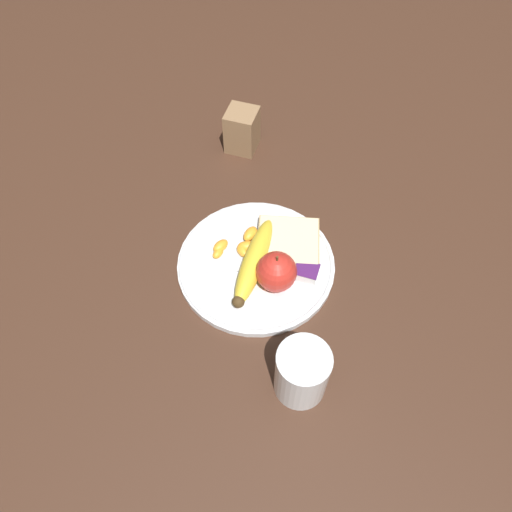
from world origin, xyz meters
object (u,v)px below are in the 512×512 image
juice_glass (302,373)px  banana (254,262)px  plate (256,264)px  bread_slice (288,243)px  condiment_caddy (242,130)px  apple (276,272)px  jam_packet (306,273)px  fork (254,268)px

juice_glass → banana: bearing=-53.7°
plate → juice_glass: bearing=124.7°
bread_slice → condiment_caddy: 0.28m
banana → condiment_caddy: condiment_caddy is taller
apple → jam_packet: bearing=-147.8°
bread_slice → apple: bearing=90.8°
jam_packet → condiment_caddy: 0.35m
plate → fork: (-0.00, 0.01, 0.01)m
plate → fork: 0.01m
juice_glass → jam_packet: 0.19m
fork → condiment_caddy: (0.12, -0.29, 0.03)m
banana → apple: bearing=158.1°
plate → condiment_caddy: condiment_caddy is taller
bread_slice → fork: bread_slice is taller
apple → fork: 0.06m
plate → juice_glass: size_ratio=2.74×
juice_glass → jam_packet: size_ratio=2.52×
bread_slice → fork: size_ratio=0.68×
fork → jam_packet: (-0.09, -0.01, 0.01)m
plate → juice_glass: (-0.13, 0.18, 0.04)m
apple → banana: bearing=-21.9°
condiment_caddy → fork: bearing=112.3°
juice_glass → banana: 0.22m
juice_glass → condiment_caddy: size_ratio=1.12×
plate → jam_packet: bearing=179.8°
condiment_caddy → plate: bearing=113.2°
apple → bread_slice: apple is taller
plate → banana: (-0.00, 0.01, 0.02)m
plate → apple: bearing=147.0°
fork → condiment_caddy: size_ratio=2.12×
apple → jam_packet: (-0.05, -0.03, -0.02)m
juice_glass → apple: juice_glass is taller
apple → bread_slice: 0.08m
juice_glass → bread_slice: size_ratio=0.77×
apple → fork: bearing=-19.7°
juice_glass → jam_packet: juice_glass is taller
jam_packet → condiment_caddy: (0.21, -0.28, 0.02)m
apple → banana: apple is taller
fork → jam_packet: bearing=-12.6°
apple → bread_slice: (0.00, -0.08, -0.02)m
jam_packet → plate: bearing=-0.2°
fork → jam_packet: size_ratio=4.79×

